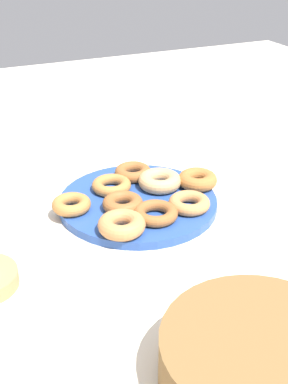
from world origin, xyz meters
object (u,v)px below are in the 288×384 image
donut_3 (71,204)px  donut_5 (160,181)px  donut_7 (133,172)px  donut_plate (138,202)px  donut_1 (122,225)px  donut_4 (189,203)px  donut_8 (154,214)px  donut_2 (111,185)px  donut_0 (123,203)px  donut_6 (197,179)px  basket (261,361)px

donut_3 → donut_5: bearing=-175.8°
donut_7 → donut_plate: bearing=72.7°
donut_1 → donut_4: size_ratio=1.07×
donut_5 → donut_8: donut_5 is taller
donut_plate → donut_4: (-0.08, 0.08, 0.02)m
donut_4 → donut_5: bearing=-82.3°
donut_1 → donut_8: bearing=-166.9°
donut_3 → donut_8: donut_3 is taller
donut_1 → donut_7: 0.22m
donut_2 → donut_5: donut_5 is taller
donut_1 → donut_2: (-0.04, -0.16, -0.00)m
donut_5 → donut_8: 0.13m
donut_4 → donut_8: 0.08m
donut_3 → donut_5: 0.20m
donut_0 → donut_8: donut_0 is taller
donut_8 → donut_3: bearing=-36.1°
donut_4 → donut_plate: bearing=-45.4°
donut_3 → donut_7: (-0.16, -0.08, 0.00)m
donut_2 → donut_4: size_ratio=1.01×
donut_1 → donut_6: size_ratio=1.06×
donut_2 → donut_3: 0.11m
donut_2 → donut_7: (-0.06, -0.04, 0.00)m
donut_1 → donut_6: (-0.21, -0.10, -0.00)m
donut_4 → donut_6: donut_6 is taller
basket → donut_2: bearing=-90.5°
donut_4 → donut_5: size_ratio=0.90×
donut_8 → donut_1: bearing=13.1°
donut_7 → donut_8: donut_7 is taller
donut_0 → donut_1: bearing=66.7°
donut_8 → basket: basket is taller
donut_4 → donut_5: donut_5 is taller
donut_8 → donut_plate: bearing=-92.2°
donut_plate → donut_8: donut_8 is taller
donut_7 → donut_3: bearing=26.3°
donut_1 → donut_6: same height
donut_2 → donut_8: (-0.03, 0.14, -0.00)m
donut_3 → donut_4: bearing=157.1°
donut_3 → donut_5: (-0.20, -0.01, 0.00)m
donut_0 → donut_3: bearing=-23.0°
donut_0 → donut_2: donut_0 is taller
basket → donut_4: bearing=-106.2°
donut_7 → donut_8: size_ratio=0.94×
donut_7 → donut_0: bearing=58.8°
donut_8 → basket: 0.39m
donut_0 → donut_5: (-0.11, -0.05, 0.00)m
donut_plate → donut_0: bearing=31.1°
donut_4 → donut_5: 0.10m
donut_0 → donut_1: (0.03, 0.07, 0.00)m
donut_5 → donut_7: donut_5 is taller
donut_0 → donut_3: 0.10m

